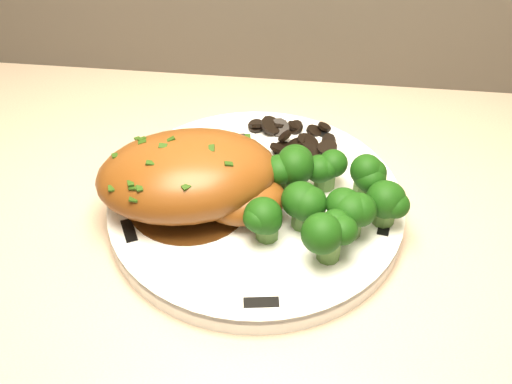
# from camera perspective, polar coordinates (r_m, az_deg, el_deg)

# --- Properties ---
(plate) EXTENTS (0.38, 0.38, 0.02)m
(plate) POSITION_cam_1_polar(r_m,az_deg,el_deg) (0.62, 0.00, -1.31)
(plate) COLOR white
(plate) RESTS_ON counter
(rim_accent_0) EXTENTS (0.03, 0.02, 0.00)m
(rim_accent_0) POSITION_cam_1_polar(r_m,az_deg,el_deg) (0.70, 5.71, 5.20)
(rim_accent_0) COLOR black
(rim_accent_0) RESTS_ON plate
(rim_accent_1) EXTENTS (0.03, 0.03, 0.00)m
(rim_accent_1) POSITION_cam_1_polar(r_m,az_deg,el_deg) (0.69, -6.31, 4.94)
(rim_accent_1) COLOR black
(rim_accent_1) RESTS_ON plate
(rim_accent_2) EXTENTS (0.02, 0.03, 0.00)m
(rim_accent_2) POSITION_cam_1_polar(r_m,az_deg,el_deg) (0.60, -11.21, -3.41)
(rim_accent_2) COLOR black
(rim_accent_2) RESTS_ON plate
(rim_accent_3) EXTENTS (0.03, 0.01, 0.00)m
(rim_accent_3) POSITION_cam_1_polar(r_m,az_deg,el_deg) (0.53, 0.47, -9.82)
(rim_accent_3) COLOR black
(rim_accent_3) RESTS_ON plate
(rim_accent_4) EXTENTS (0.02, 0.03, 0.00)m
(rim_accent_4) POSITION_cam_1_polar(r_m,az_deg,el_deg) (0.60, 11.35, -2.84)
(rim_accent_4) COLOR black
(rim_accent_4) RESTS_ON plate
(gravy_pool) EXTENTS (0.12, 0.12, 0.00)m
(gravy_pool) POSITION_cam_1_polar(r_m,az_deg,el_deg) (0.62, -5.90, -0.74)
(gravy_pool) COLOR #3F210B
(gravy_pool) RESTS_ON plate
(chicken_breast) EXTENTS (0.20, 0.15, 0.07)m
(chicken_breast) POSITION_cam_1_polar(r_m,az_deg,el_deg) (0.60, -5.54, 1.27)
(chicken_breast) COLOR brown
(chicken_breast) RESTS_ON plate
(mushroom_pile) EXTENTS (0.09, 0.07, 0.02)m
(mushroom_pile) POSITION_cam_1_polar(r_m,az_deg,el_deg) (0.68, 2.54, 4.63)
(mushroom_pile) COLOR black
(mushroom_pile) RESTS_ON plate
(broccoli_florets) EXTENTS (0.14, 0.12, 0.05)m
(broccoli_florets) POSITION_cam_1_polar(r_m,az_deg,el_deg) (0.58, 6.34, -0.47)
(broccoli_florets) COLOR #49712F
(broccoli_florets) RESTS_ON plate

